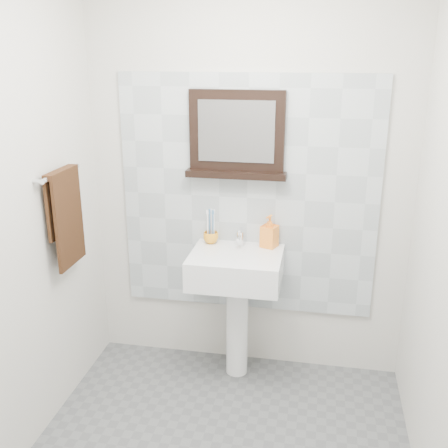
{
  "coord_description": "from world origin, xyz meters",
  "views": [
    {
      "loc": [
        0.44,
        -2.03,
        2.03
      ],
      "look_at": [
        -0.05,
        0.55,
        1.15
      ],
      "focal_mm": 42.0,
      "sensor_mm": 36.0,
      "label": 1
    }
  ],
  "objects_px": {
    "pedestal_sink": "(236,281)",
    "soap_dispenser": "(269,231)",
    "hand_towel": "(65,210)",
    "toothbrush_cup": "(211,238)",
    "framed_mirror": "(237,137)"
  },
  "relations": [
    {
      "from": "pedestal_sink",
      "to": "framed_mirror",
      "type": "distance_m",
      "value": 0.88
    },
    {
      "from": "framed_mirror",
      "to": "hand_towel",
      "type": "height_order",
      "value": "framed_mirror"
    },
    {
      "from": "pedestal_sink",
      "to": "framed_mirror",
      "type": "height_order",
      "value": "framed_mirror"
    },
    {
      "from": "soap_dispenser",
      "to": "framed_mirror",
      "type": "xyz_separation_m",
      "value": [
        -0.22,
        0.04,
        0.57
      ]
    },
    {
      "from": "framed_mirror",
      "to": "hand_towel",
      "type": "xyz_separation_m",
      "value": [
        -0.88,
        -0.52,
        -0.35
      ]
    },
    {
      "from": "framed_mirror",
      "to": "soap_dispenser",
      "type": "bearing_deg",
      "value": -11.39
    },
    {
      "from": "pedestal_sink",
      "to": "framed_mirror",
      "type": "bearing_deg",
      "value": 100.37
    },
    {
      "from": "toothbrush_cup",
      "to": "soap_dispenser",
      "type": "distance_m",
      "value": 0.38
    },
    {
      "from": "soap_dispenser",
      "to": "pedestal_sink",
      "type": "bearing_deg",
      "value": -120.97
    },
    {
      "from": "pedestal_sink",
      "to": "framed_mirror",
      "type": "xyz_separation_m",
      "value": [
        -0.03,
        0.19,
        0.86
      ]
    },
    {
      "from": "pedestal_sink",
      "to": "soap_dispenser",
      "type": "relative_size",
      "value": 4.71
    },
    {
      "from": "soap_dispenser",
      "to": "framed_mirror",
      "type": "distance_m",
      "value": 0.61
    },
    {
      "from": "toothbrush_cup",
      "to": "framed_mirror",
      "type": "distance_m",
      "value": 0.65
    },
    {
      "from": "pedestal_sink",
      "to": "hand_towel",
      "type": "xyz_separation_m",
      "value": [
        -0.91,
        -0.34,
        0.5
      ]
    },
    {
      "from": "soap_dispenser",
      "to": "framed_mirror",
      "type": "height_order",
      "value": "framed_mirror"
    }
  ]
}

